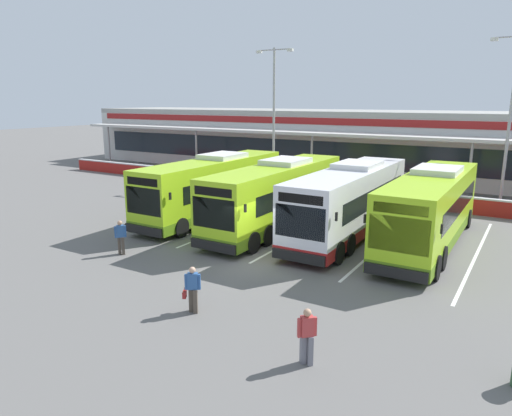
# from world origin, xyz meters

# --- Properties ---
(ground_plane) EXTENTS (200.00, 200.00, 0.00)m
(ground_plane) POSITION_xyz_m (0.00, 0.00, 0.00)
(ground_plane) COLOR #605E5B
(terminal_building) EXTENTS (70.00, 13.00, 6.00)m
(terminal_building) POSITION_xyz_m (-0.00, 26.91, 3.01)
(terminal_building) COLOR silver
(terminal_building) RESTS_ON ground
(red_barrier_wall) EXTENTS (60.00, 0.40, 1.10)m
(red_barrier_wall) POSITION_xyz_m (0.00, 14.50, 0.56)
(red_barrier_wall) COLOR maroon
(red_barrier_wall) RESTS_ON ground
(coach_bus_leftmost) EXTENTS (2.99, 12.16, 3.78)m
(coach_bus_leftmost) POSITION_xyz_m (-6.44, 5.69, 1.79)
(coach_bus_leftmost) COLOR #9ED11E
(coach_bus_leftmost) RESTS_ON ground
(coach_bus_left_centre) EXTENTS (2.99, 12.16, 3.78)m
(coach_bus_left_centre) POSITION_xyz_m (-1.86, 5.41, 1.79)
(coach_bus_left_centre) COLOR #9ED11E
(coach_bus_left_centre) RESTS_ON ground
(coach_bus_centre) EXTENTS (2.99, 12.16, 3.78)m
(coach_bus_centre) POSITION_xyz_m (2.12, 6.08, 1.79)
(coach_bus_centre) COLOR silver
(coach_bus_centre) RESTS_ON ground
(coach_bus_right_centre) EXTENTS (2.99, 12.16, 3.78)m
(coach_bus_right_centre) POSITION_xyz_m (6.13, 6.36, 1.79)
(coach_bus_right_centre) COLOR #9ED11E
(coach_bus_right_centre) RESTS_ON ground
(bay_stripe_far_west) EXTENTS (0.14, 13.00, 0.01)m
(bay_stripe_far_west) POSITION_xyz_m (-8.40, 6.00, 0.00)
(bay_stripe_far_west) COLOR silver
(bay_stripe_far_west) RESTS_ON ground
(bay_stripe_west) EXTENTS (0.14, 13.00, 0.01)m
(bay_stripe_west) POSITION_xyz_m (-4.20, 6.00, 0.00)
(bay_stripe_west) COLOR silver
(bay_stripe_west) RESTS_ON ground
(bay_stripe_mid_west) EXTENTS (0.14, 13.00, 0.01)m
(bay_stripe_mid_west) POSITION_xyz_m (0.00, 6.00, 0.00)
(bay_stripe_mid_west) COLOR silver
(bay_stripe_mid_west) RESTS_ON ground
(bay_stripe_centre) EXTENTS (0.14, 13.00, 0.01)m
(bay_stripe_centre) POSITION_xyz_m (4.20, 6.00, 0.00)
(bay_stripe_centre) COLOR silver
(bay_stripe_centre) RESTS_ON ground
(bay_stripe_mid_east) EXTENTS (0.14, 13.00, 0.01)m
(bay_stripe_mid_east) POSITION_xyz_m (8.40, 6.00, 0.00)
(bay_stripe_mid_east) COLOR silver
(bay_stripe_mid_east) RESTS_ON ground
(pedestrian_with_handbag) EXTENTS (0.63, 0.47, 1.62)m
(pedestrian_with_handbag) POSITION_xyz_m (0.93, -5.58, 0.86)
(pedestrian_with_handbag) COLOR #4C4238
(pedestrian_with_handbag) RESTS_ON ground
(pedestrian_in_dark_coat) EXTENTS (0.43, 0.46, 1.62)m
(pedestrian_in_dark_coat) POSITION_xyz_m (-5.76, -2.53, 0.87)
(pedestrian_in_dark_coat) COLOR #4C4238
(pedestrian_in_dark_coat) RESTS_ON ground
(pedestrian_child) EXTENTS (0.45, 0.44, 1.62)m
(pedestrian_child) POSITION_xyz_m (5.60, -6.48, 0.87)
(pedestrian_child) COLOR slate
(pedestrian_child) RESTS_ON ground
(lamp_post_west) EXTENTS (3.24, 0.28, 11.00)m
(lamp_post_west) POSITION_xyz_m (-8.42, 16.64, 6.29)
(lamp_post_west) COLOR #9E9EA3
(lamp_post_west) RESTS_ON ground
(lamp_post_centre) EXTENTS (3.24, 0.28, 11.00)m
(lamp_post_centre) POSITION_xyz_m (8.45, 17.49, 6.29)
(lamp_post_centre) COLOR #9E9EA3
(lamp_post_centre) RESTS_ON ground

